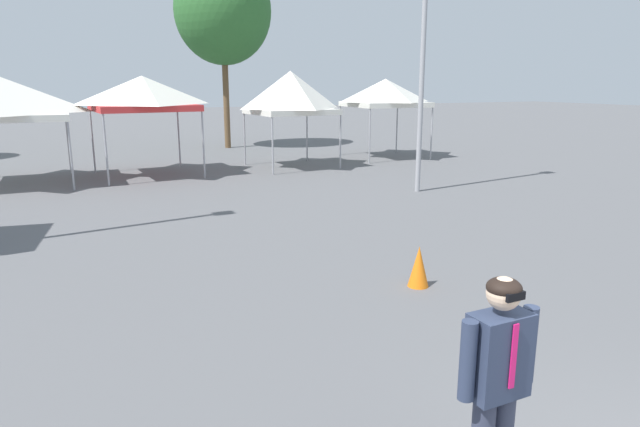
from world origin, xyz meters
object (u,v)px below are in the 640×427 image
Objects in this scene: canopy_tent_behind_center at (2,98)px; tree_behind_tents_center at (223,11)px; light_pole_opposite_side at (425,5)px; traffic_cone_near_barrier at (419,266)px; canopy_tent_right_of_center at (385,93)px; canopy_tent_behind_right at (143,93)px; canopy_tent_left_of_center at (291,93)px; person_foreground at (497,380)px.

tree_behind_tents_center is (8.70, 6.96, 3.64)m from canopy_tent_behind_center.
tree_behind_tents_center is at bearing 98.28° from light_pole_opposite_side.
canopy_tent_behind_center reaches higher than traffic_cone_near_barrier.
canopy_tent_right_of_center is at bearing 65.94° from light_pole_opposite_side.
traffic_cone_near_barrier is (6.20, -12.40, -2.27)m from canopy_tent_behind_center.
canopy_tent_behind_right is at bearing -124.44° from tree_behind_tents_center.
canopy_tent_behind_right is at bearing 1.93° from canopy_tent_behind_center.
canopy_tent_right_of_center reaches higher than traffic_cone_near_barrier.
canopy_tent_left_of_center is 0.39× the size of light_pole_opposite_side.
canopy_tent_behind_right is 16.59m from person_foreground.
person_foreground is at bearing -118.55° from traffic_cone_near_barrier.
canopy_tent_behind_right is 8.99m from tree_behind_tents_center.
person_foreground reaches higher than traffic_cone_near_barrier.
canopy_tent_right_of_center is 5.05× the size of traffic_cone_near_barrier.
canopy_tent_behind_right reaches higher than person_foreground.
canopy_tent_left_of_center is 0.40× the size of tree_behind_tents_center.
light_pole_opposite_side is at bearing -81.72° from tree_behind_tents_center.
canopy_tent_right_of_center is at bearing 60.77° from person_foreground.
person_foreground is 4.59m from traffic_cone_near_barrier.
traffic_cone_near_barrier is at bearing -124.66° from light_pole_opposite_side.
canopy_tent_behind_right is 0.38× the size of tree_behind_tents_center.
canopy_tent_left_of_center is at bearing 104.04° from light_pole_opposite_side.
tree_behind_tents_center is (4.66, 23.33, 5.19)m from person_foreground.
canopy_tent_behind_right is 0.37× the size of light_pole_opposite_side.
canopy_tent_behind_right is 5.09m from canopy_tent_left_of_center.
traffic_cone_near_barrier is (-7.44, -13.17, -2.32)m from canopy_tent_right_of_center.
canopy_tent_behind_right is at bearing 176.98° from canopy_tent_left_of_center.
canopy_tent_left_of_center is at bearing -168.63° from canopy_tent_right_of_center.
canopy_tent_right_of_center is at bearing 11.37° from canopy_tent_left_of_center.
canopy_tent_right_of_center is 1.79× the size of person_foreground.
light_pole_opposite_side reaches higher than tree_behind_tents_center.
canopy_tent_behind_right is at bearing 90.06° from person_foreground.
tree_behind_tents_center is at bearing 38.65° from canopy_tent_behind_center.
tree_behind_tents_center is at bearing 128.66° from canopy_tent_right_of_center.
person_foreground is 0.21× the size of tree_behind_tents_center.
canopy_tent_left_of_center is at bearing -3.02° from canopy_tent_behind_right.
tree_behind_tents_center reaches higher than canopy_tent_left_of_center.
canopy_tent_left_of_center is 17.09m from person_foreground.
canopy_tent_behind_center is at bearing 150.25° from light_pole_opposite_side.
person_foreground is at bearing -107.34° from canopy_tent_left_of_center.
canopy_tent_behind_right is 5.27× the size of traffic_cone_near_barrier.
tree_behind_tents_center reaches higher than canopy_tent_behind_center.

